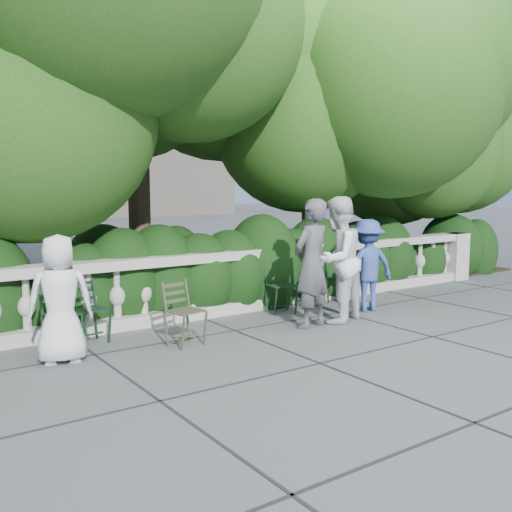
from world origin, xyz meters
TOP-DOWN VIEW (x-y plane):
  - ground at (0.00, 0.00)m, footprint 90.00×90.00m
  - balustrade at (0.00, 1.80)m, footprint 12.00×0.44m
  - shrub_hedge at (0.00, 3.00)m, footprint 15.00×2.60m
  - tree_canopy at (0.69, 3.19)m, footprint 15.04×6.52m
  - chair_b at (-2.34, 1.17)m, footprint 0.53×0.56m
  - chair_c at (-2.74, 1.11)m, footprint 0.47×0.51m
  - chair_d at (0.68, 1.17)m, footprint 0.52×0.55m
  - chair_e at (2.13, 1.27)m, footprint 0.58×0.61m
  - chair_f at (1.34, 1.32)m, footprint 0.44×0.48m
  - chair_weathered at (-1.38, 0.39)m, footprint 0.53×0.56m
  - person_businessman at (-2.90, 0.74)m, footprint 0.81×0.63m
  - person_woman_grey at (0.51, 0.36)m, footprint 0.76×0.59m
  - person_casual_man at (1.05, 0.40)m, footprint 1.09×0.96m
  - person_older_blue at (1.95, 0.67)m, footprint 1.06×0.74m

SIDE VIEW (x-z plane):
  - ground at x=0.00m, z-range 0.00..0.00m
  - shrub_hedge at x=0.00m, z-range -0.85..0.85m
  - chair_b at x=-2.34m, z-range -0.42..0.42m
  - chair_c at x=-2.74m, z-range -0.42..0.42m
  - chair_d at x=0.68m, z-range -0.42..0.42m
  - chair_e at x=2.13m, z-range -0.42..0.42m
  - chair_f at x=1.34m, z-range -0.42..0.42m
  - chair_weathered at x=-1.38m, z-range -0.42..0.42m
  - balustrade at x=0.00m, z-range -0.01..0.99m
  - person_businessman at x=-2.90m, z-range 0.00..1.48m
  - person_older_blue at x=1.95m, z-range 0.00..1.49m
  - person_woman_grey at x=0.51m, z-range 0.00..1.84m
  - person_casual_man at x=1.05m, z-range 0.00..1.86m
  - tree_canopy at x=0.69m, z-range 0.57..7.35m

